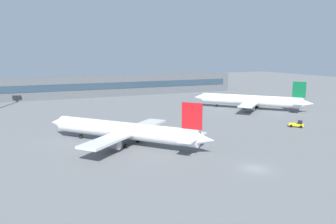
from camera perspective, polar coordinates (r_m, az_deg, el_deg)
name	(u,v)px	position (r m, az deg, el deg)	size (l,w,h in m)	color
ground_plane	(163,123)	(91.25, -0.92, -1.93)	(400.00, 400.00, 0.00)	slate
terminal_building	(106,86)	(153.53, -10.61, 4.50)	(123.81, 12.13, 9.00)	#4C5156
airplane_near	(123,130)	(70.22, -7.77, -3.16)	(29.03, 31.82, 9.86)	silver
airplane_mid	(249,100)	(117.05, 13.89, 1.96)	(29.83, 31.98, 10.00)	white
baggage_tug_yellow	(297,124)	(92.46, 21.41, -1.97)	(3.61, 3.60, 1.75)	yellow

